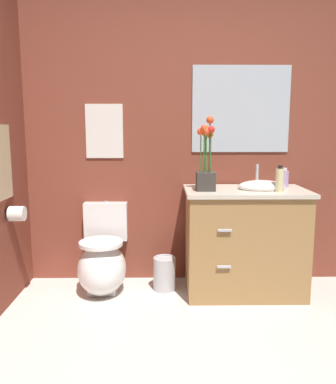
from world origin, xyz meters
name	(u,v)px	position (x,y,z in m)	size (l,w,h in m)	color
wall_back	(215,134)	(0.20, 1.78, 1.25)	(4.27, 0.05, 2.50)	brown
toilet	(103,262)	(-0.72, 1.48, 0.24)	(0.38, 0.59, 0.69)	white
vanity_cabinet	(245,240)	(0.41, 1.45, 0.43)	(0.94, 0.56, 1.01)	#9E7242
flower_vase	(206,165)	(0.09, 1.40, 1.02)	(0.14, 0.14, 0.55)	#38332D
soap_bottle	(280,180)	(0.63, 1.33, 0.92)	(0.06, 0.06, 0.20)	beige
lotion_bottle	(284,179)	(0.73, 1.55, 0.90)	(0.07, 0.07, 0.15)	#B28CBF
trash_bin	(164,273)	(-0.22, 1.49, 0.14)	(0.18, 0.18, 0.27)	#B7B7BC
wall_poster	(104,131)	(-0.72, 1.74, 1.27)	(0.31, 0.01, 0.44)	silver
wall_mirror	(241,109)	(0.41, 1.74, 1.45)	(0.80, 0.01, 0.70)	#B2BCC6
hanging_towel	(1,162)	(-1.36, 1.19, 1.06)	(0.03, 0.28, 0.52)	tan
toilet_paper_roll	(17,214)	(-1.30, 1.28, 0.68)	(0.11, 0.11, 0.11)	white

